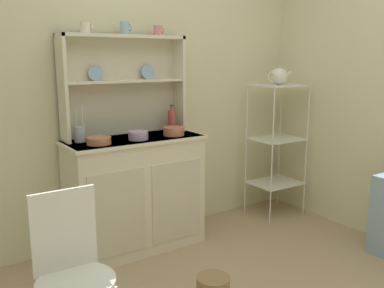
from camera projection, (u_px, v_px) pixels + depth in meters
wall_back at (130, 83)px, 3.30m from camera, size 3.84×0.05×2.50m
hutch_cabinet at (135, 192)px, 3.20m from camera, size 1.03×0.45×0.86m
hutch_shelf_unit at (123, 78)px, 3.16m from camera, size 0.96×0.18×0.74m
bakers_rack at (277, 135)px, 3.84m from camera, size 0.45×0.36×1.20m
wire_chair at (71, 264)px, 1.94m from camera, size 0.36×0.36×0.85m
cup_cream_0 at (85, 28)px, 2.90m from camera, size 0.08×0.07×0.08m
cup_sky_1 at (125, 28)px, 3.06m from camera, size 0.08×0.06×0.09m
cup_rose_2 at (158, 31)px, 3.21m from camera, size 0.08×0.07×0.08m
bowl_mixing_large at (99, 141)px, 2.89m from camera, size 0.17×0.17×0.05m
bowl_floral_medium at (138, 135)px, 3.05m from camera, size 0.14×0.14×0.06m
bowl_cream_small at (174, 131)px, 3.21m from camera, size 0.16×0.16×0.06m
jam_bottle at (172, 120)px, 3.37m from camera, size 0.06×0.06×0.21m
utensil_jar at (80, 133)px, 2.96m from camera, size 0.08×0.08×0.25m
porcelain_teapot at (279, 76)px, 3.73m from camera, size 0.24×0.15×0.17m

